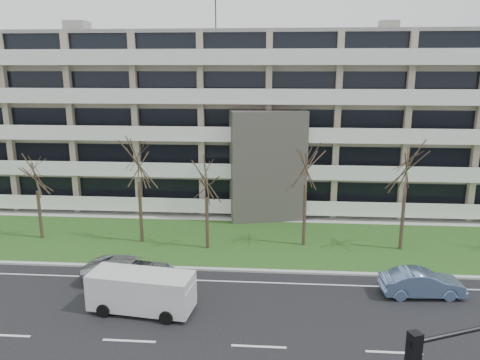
{
  "coord_description": "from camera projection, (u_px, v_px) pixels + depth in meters",
  "views": [
    {
      "loc": [
        0.57,
        -18.81,
        12.3
      ],
      "look_at": [
        -1.61,
        10.0,
        5.34
      ],
      "focal_mm": 35.0,
      "sensor_mm": 36.0,
      "label": 1
    }
  ],
  "objects": [
    {
      "name": "ground",
      "position": [
        259.0,
        347.0,
        21.15
      ],
      "size": [
        160.0,
        160.0,
        0.0
      ],
      "primitive_type": "plane",
      "color": "black",
      "rests_on": "ground"
    },
    {
      "name": "grass_verge",
      "position": [
        265.0,
        242.0,
        33.75
      ],
      "size": [
        90.0,
        10.0,
        0.06
      ],
      "primitive_type": "cube",
      "color": "#214517",
      "rests_on": "ground"
    },
    {
      "name": "curb",
      "position": [
        264.0,
        271.0,
        28.9
      ],
      "size": [
        90.0,
        0.35,
        0.12
      ],
      "primitive_type": "cube",
      "color": "#B2B2AD",
      "rests_on": "ground"
    },
    {
      "name": "sidewalk",
      "position": [
        267.0,
        218.0,
        39.08
      ],
      "size": [
        90.0,
        2.0,
        0.08
      ],
      "primitive_type": "cube",
      "color": "#B2B2AD",
      "rests_on": "ground"
    },
    {
      "name": "lane_edge_line",
      "position": [
        263.0,
        282.0,
        27.45
      ],
      "size": [
        90.0,
        0.12,
        0.01
      ],
      "primitive_type": "cube",
      "color": "white",
      "rests_on": "ground"
    },
    {
      "name": "apartment_building",
      "position": [
        269.0,
        119.0,
        43.91
      ],
      "size": [
        60.5,
        15.1,
        18.75
      ],
      "color": "tan",
      "rests_on": "ground"
    },
    {
      "name": "silver_pickup",
      "position": [
        131.0,
        272.0,
        27.08
      ],
      "size": [
        5.97,
        3.47,
        1.56
      ],
      "primitive_type": "imported",
      "rotation": [
        0.0,
        0.0,
        1.41
      ],
      "color": "#AEB1B5",
      "rests_on": "ground"
    },
    {
      "name": "blue_sedan",
      "position": [
        422.0,
        283.0,
        25.73
      ],
      "size": [
        4.58,
        1.86,
        1.48
      ],
      "primitive_type": "imported",
      "rotation": [
        0.0,
        0.0,
        1.64
      ],
      "color": "#6884B5",
      "rests_on": "ground"
    },
    {
      "name": "white_van",
      "position": [
        143.0,
        289.0,
        24.0
      ],
      "size": [
        5.54,
        2.72,
        2.07
      ],
      "rotation": [
        0.0,
        0.0,
        -0.13
      ],
      "color": "silver",
      "rests_on": "ground"
    },
    {
      "name": "tree_1",
      "position": [
        35.0,
        172.0,
        33.41
      ],
      "size": [
        3.22,
        3.22,
        6.45
      ],
      "color": "#382B21",
      "rests_on": "ground"
    },
    {
      "name": "tree_2",
      "position": [
        138.0,
        157.0,
        32.35
      ],
      "size": [
        4.03,
        4.03,
        8.06
      ],
      "color": "#382B21",
      "rests_on": "ground"
    },
    {
      "name": "tree_3",
      "position": [
        206.0,
        177.0,
        31.45
      ],
      "size": [
        3.29,
        3.29,
        6.57
      ],
      "color": "#382B21",
      "rests_on": "ground"
    },
    {
      "name": "tree_4",
      "position": [
        306.0,
        160.0,
        31.77
      ],
      "size": [
        3.96,
        3.96,
        7.92
      ],
      "color": "#382B21",
      "rests_on": "ground"
    },
    {
      "name": "tree_5",
      "position": [
        407.0,
        162.0,
        30.96
      ],
      "size": [
        4.0,
        4.0,
        7.99
      ],
      "color": "#382B21",
      "rests_on": "ground"
    }
  ]
}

